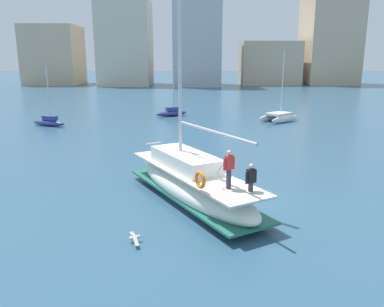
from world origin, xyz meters
TOP-DOWN VIEW (x-y plane):
  - ground_plane at (0.00, 0.00)m, footprint 400.00×400.00m
  - main_sailboat at (-1.79, 0.22)m, footprint 6.73×9.57m
  - moored_sloop_near at (7.87, 23.53)m, footprint 4.85×4.54m
  - moored_sloop_far at (-15.71, 21.12)m, footprint 3.86×2.33m
  - moored_catamaran at (-3.73, 27.68)m, footprint 3.94×2.66m
  - seagull at (-3.95, -4.04)m, footprint 0.54×1.18m
  - waterfront_buildings at (1.78, 83.38)m, footprint 83.79×19.36m

SIDE VIEW (x-z plane):
  - ground_plane at x=0.00m, z-range 0.00..0.00m
  - seagull at x=-3.95m, z-range 0.10..0.27m
  - moored_catamaran at x=-3.73m, z-range -2.22..3.11m
  - moored_sloop_far at x=-15.71m, z-range -2.49..3.39m
  - moored_sloop_near at x=7.87m, z-range -3.16..4.28m
  - main_sailboat at x=-1.79m, z-range -5.79..7.61m
  - waterfront_buildings at x=1.78m, z-range -2.35..24.02m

